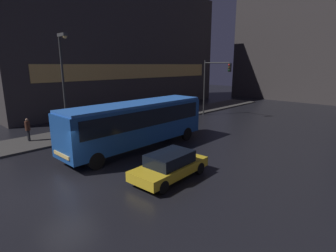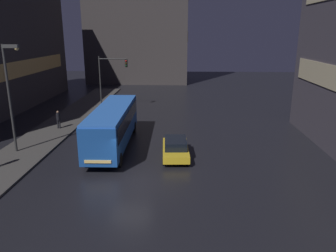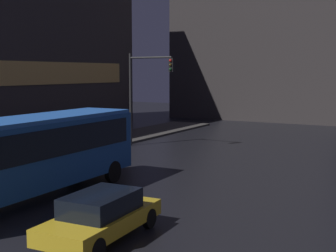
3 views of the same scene
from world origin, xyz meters
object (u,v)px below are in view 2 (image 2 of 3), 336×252
Objects in this scene: traffic_light_main at (110,74)px; pedestrian_mid at (58,118)px; street_lamp_sidewalk at (11,83)px; bus_near at (113,123)px; car_taxi at (175,148)px.

pedestrian_mid is at bearing -109.00° from traffic_light_main.
street_lamp_sidewalk is at bearing -52.72° from pedestrian_mid.
bus_near is 1.75× the size of traffic_light_main.
pedestrian_mid is at bearing -37.58° from bus_near.
street_lamp_sidewalk is (-12.05, 0.31, 4.70)m from car_taxi.
bus_near is 5.59m from car_taxi.
car_taxi is at bearing -1.48° from street_lamp_sidewalk.
traffic_light_main is 0.78× the size of street_lamp_sidewalk.
bus_near reaches higher than pedestrian_mid.
street_lamp_sidewalk is at bearing -104.23° from traffic_light_main.
traffic_light_main is (3.09, 8.97, 3.12)m from pedestrian_mid.
pedestrian_mid is 0.27× the size of traffic_light_main.
bus_near is 1.38× the size of street_lamp_sidewalk.
street_lamp_sidewalk reaches higher than traffic_light_main.
street_lamp_sidewalk is (-0.78, -6.28, 4.27)m from pedestrian_mid.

